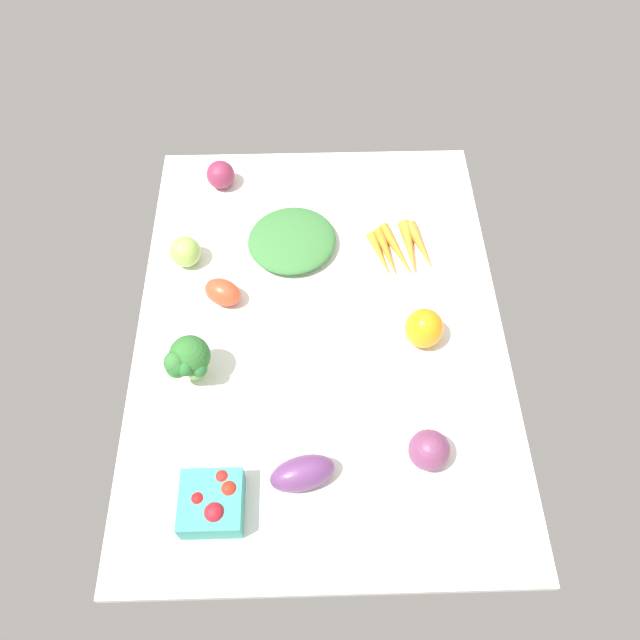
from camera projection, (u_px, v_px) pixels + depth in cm
name	position (u px, v px, depth cm)	size (l,w,h in cm)	color
tablecloth	(320.00, 328.00, 128.82)	(104.00, 76.00, 2.00)	white
eggplant	(302.00, 473.00, 107.65)	(11.73, 6.11, 6.11)	#63356A
carrot_bunch	(402.00, 250.00, 137.18)	(15.77, 15.25, 2.93)	orange
roma_tomato	(223.00, 292.00, 129.13)	(8.18, 5.62, 5.62)	#D14629
red_onion_center	(221.00, 175.00, 147.21)	(6.74, 6.74, 6.74)	#852947
berry_basket	(212.00, 503.00, 104.84)	(10.71, 10.71, 6.95)	teal
bell_pepper_orange	(424.00, 328.00, 122.54)	(7.76, 7.76, 8.57)	orange
broccoli_head	(187.00, 360.00, 115.14)	(8.61, 8.33, 11.36)	#99CC76
leafy_greens_clump	(292.00, 240.00, 137.74)	(20.01, 19.32, 4.29)	#397539
red_onion_near_basket	(429.00, 450.00, 109.25)	(7.48, 7.48, 7.48)	#73365A
heirloom_tomato_green	(185.00, 252.00, 134.29)	(6.84, 6.84, 6.84)	#92BC53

